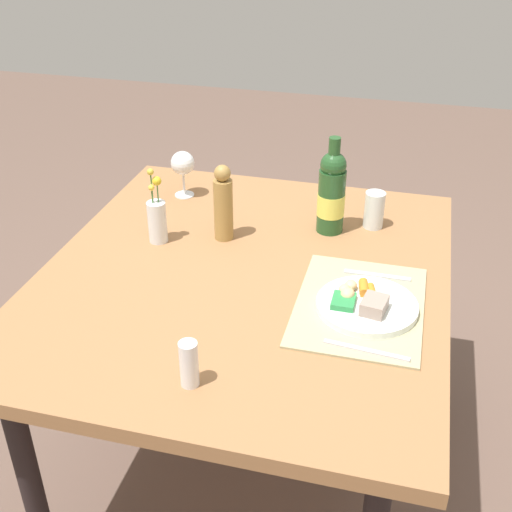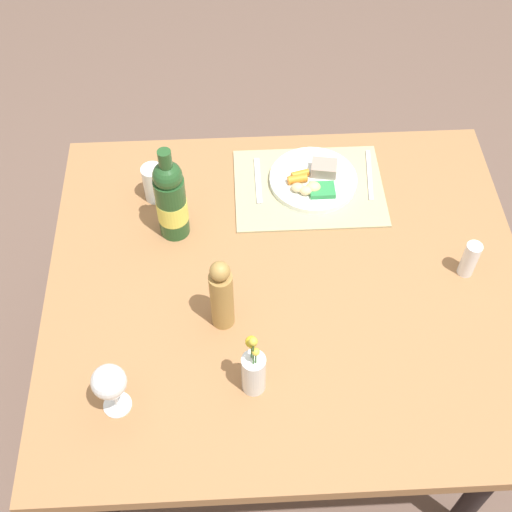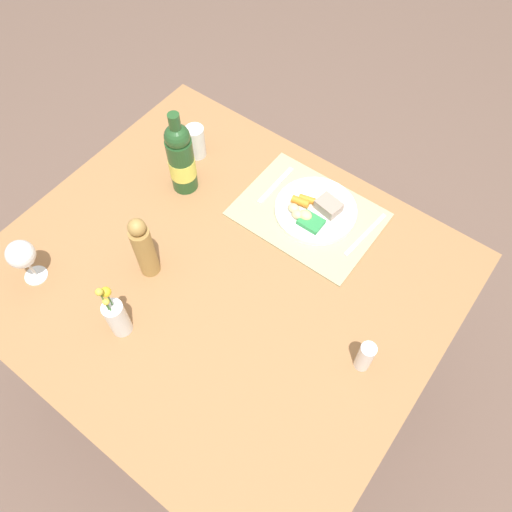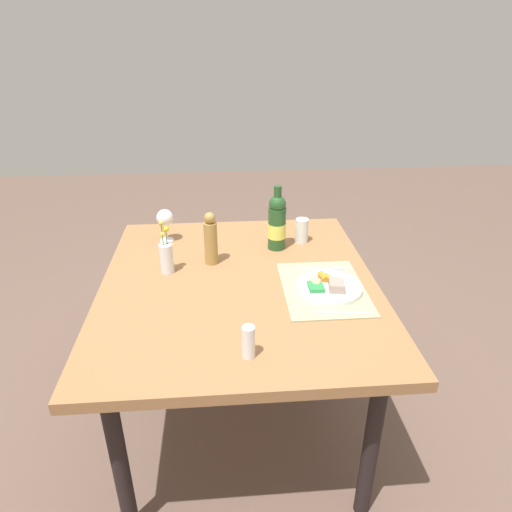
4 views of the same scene
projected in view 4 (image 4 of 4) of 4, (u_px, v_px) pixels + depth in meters
The scene contains 12 objects.
ground_plane at pixel (242, 415), 2.14m from camera, with size 8.00×8.00×0.00m, color brown.
dining_table at pixel (239, 297), 1.84m from camera, with size 1.24×1.09×0.73m.
placemat at pixel (323, 288), 1.76m from camera, with size 0.42×0.31×0.01m, color tan.
dinner_plate at pixel (328, 286), 1.74m from camera, with size 0.25×0.25×0.05m.
fork at pixel (345, 313), 1.60m from camera, with size 0.01×0.20×0.01m, color silver.
knife at pixel (323, 269), 1.88m from camera, with size 0.02×0.18×0.01m, color silver.
salt_shaker at pixel (249, 342), 1.38m from camera, with size 0.04×0.04×0.11m, color white.
water_tumbler at pixel (302, 232), 2.12m from camera, with size 0.06×0.06×0.11m.
pepper_mill at pixel (211, 239), 1.90m from camera, with size 0.06×0.06×0.23m.
wine_glass at pixel (165, 219), 2.10m from camera, with size 0.08×0.08×0.16m.
flower_vase at pixel (166, 256), 1.85m from camera, with size 0.05×0.05×0.23m.
wine_bottle at pixel (277, 223), 2.03m from camera, with size 0.08×0.08×0.29m.
Camera 4 is at (-1.57, 0.06, 1.64)m, focal length 31.94 mm.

